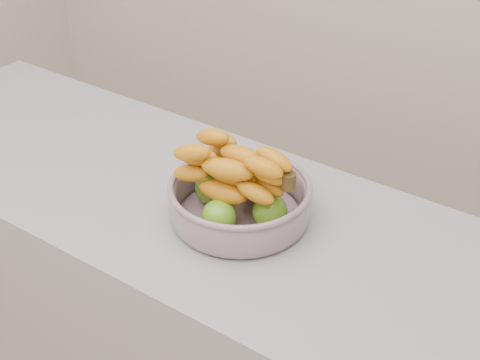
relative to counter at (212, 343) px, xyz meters
The scene contains 2 objects.
counter is the anchor object (origin of this frame).
fruit_bowl 0.52m from the counter, ahead, with size 0.31×0.31×0.18m.
Camera 1 is at (0.76, -0.35, 1.78)m, focal length 50.00 mm.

